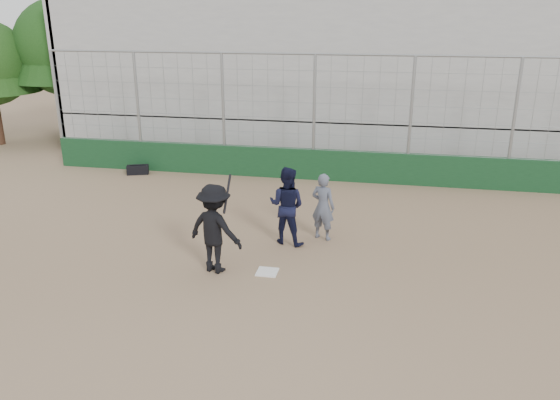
% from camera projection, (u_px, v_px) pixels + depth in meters
% --- Properties ---
extents(ground, '(90.00, 90.00, 0.00)m').
position_uv_depth(ground, '(267.00, 272.00, 11.53)').
color(ground, brown).
rests_on(ground, ground).
extents(home_plate, '(0.44, 0.44, 0.02)m').
position_uv_depth(home_plate, '(267.00, 272.00, 11.52)').
color(home_plate, white).
rests_on(home_plate, ground).
extents(backstop, '(18.10, 0.25, 4.04)m').
position_uv_depth(backstop, '(313.00, 151.00, 17.71)').
color(backstop, '#10341A').
rests_on(backstop, ground).
extents(bleachers, '(20.25, 6.70, 6.98)m').
position_uv_depth(bleachers, '(331.00, 73.00, 21.66)').
color(bleachers, '#999999').
rests_on(bleachers, ground).
extents(tree_left, '(4.48, 4.48, 7.00)m').
position_uv_depth(tree_left, '(62.00, 34.00, 22.32)').
color(tree_left, '#3D2616').
rests_on(tree_left, ground).
extents(batter_at_plate, '(1.39, 1.05, 2.04)m').
position_uv_depth(batter_at_plate, '(215.00, 229.00, 11.32)').
color(batter_at_plate, black).
rests_on(batter_at_plate, ground).
extents(catcher_crouched, '(1.08, 0.94, 1.26)m').
position_uv_depth(catcher_crouched, '(287.00, 218.00, 12.79)').
color(catcher_crouched, black).
rests_on(catcher_crouched, ground).
extents(umpire, '(0.70, 0.58, 1.48)m').
position_uv_depth(umpire, '(323.00, 210.00, 13.03)').
color(umpire, '#525968').
rests_on(umpire, ground).
extents(equipment_bag, '(0.78, 0.53, 0.35)m').
position_uv_depth(equipment_bag, '(138.00, 170.00, 18.51)').
color(equipment_bag, black).
rests_on(equipment_bag, ground).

